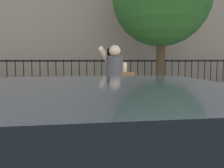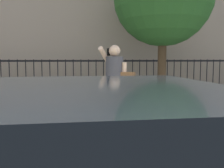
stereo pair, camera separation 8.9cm
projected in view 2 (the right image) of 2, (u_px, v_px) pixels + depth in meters
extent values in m
cube|color=#B2ADA3|center=(146.00, 133.00, 5.33)|extent=(28.00, 4.40, 0.15)
cube|color=black|center=(115.00, 61.00, 8.83)|extent=(12.00, 0.04, 0.06)
cylinder|color=black|center=(1.00, 84.00, 8.28)|extent=(0.03, 0.03, 1.60)
cylinder|color=black|center=(10.00, 84.00, 8.32)|extent=(0.03, 0.03, 1.60)
cylinder|color=black|center=(18.00, 84.00, 8.36)|extent=(0.03, 0.03, 1.60)
cylinder|color=black|center=(26.00, 84.00, 8.41)|extent=(0.03, 0.03, 1.60)
cylinder|color=black|center=(34.00, 84.00, 8.45)|extent=(0.03, 0.03, 1.60)
cylinder|color=black|center=(42.00, 84.00, 8.49)|extent=(0.03, 0.03, 1.60)
cylinder|color=black|center=(50.00, 84.00, 8.54)|extent=(0.03, 0.03, 1.60)
cylinder|color=black|center=(58.00, 83.00, 8.58)|extent=(0.03, 0.03, 1.60)
cylinder|color=black|center=(66.00, 83.00, 8.62)|extent=(0.03, 0.03, 1.60)
cylinder|color=black|center=(74.00, 83.00, 8.66)|extent=(0.03, 0.03, 1.60)
cylinder|color=black|center=(81.00, 83.00, 8.71)|extent=(0.03, 0.03, 1.60)
cylinder|color=black|center=(89.00, 83.00, 8.75)|extent=(0.03, 0.03, 1.60)
cylinder|color=black|center=(96.00, 83.00, 8.79)|extent=(0.03, 0.03, 1.60)
cylinder|color=black|center=(104.00, 83.00, 8.83)|extent=(0.03, 0.03, 1.60)
cylinder|color=black|center=(111.00, 83.00, 8.88)|extent=(0.03, 0.03, 1.60)
cylinder|color=black|center=(118.00, 83.00, 8.92)|extent=(0.03, 0.03, 1.60)
cylinder|color=black|center=(125.00, 82.00, 8.96)|extent=(0.03, 0.03, 1.60)
cylinder|color=black|center=(132.00, 82.00, 9.00)|extent=(0.03, 0.03, 1.60)
cylinder|color=black|center=(139.00, 82.00, 9.05)|extent=(0.03, 0.03, 1.60)
cylinder|color=black|center=(146.00, 82.00, 9.09)|extent=(0.03, 0.03, 1.60)
cylinder|color=black|center=(153.00, 82.00, 9.13)|extent=(0.03, 0.03, 1.60)
cylinder|color=black|center=(160.00, 82.00, 9.18)|extent=(0.03, 0.03, 1.60)
cylinder|color=black|center=(167.00, 82.00, 9.22)|extent=(0.03, 0.03, 1.60)
cylinder|color=black|center=(174.00, 82.00, 9.26)|extent=(0.03, 0.03, 1.60)
cylinder|color=black|center=(180.00, 82.00, 9.30)|extent=(0.03, 0.03, 1.60)
cylinder|color=black|center=(187.00, 81.00, 9.35)|extent=(0.03, 0.03, 1.60)
cylinder|color=black|center=(194.00, 81.00, 9.39)|extent=(0.03, 0.03, 1.60)
cylinder|color=black|center=(200.00, 81.00, 9.43)|extent=(0.03, 0.03, 1.60)
cylinder|color=black|center=(207.00, 81.00, 9.47)|extent=(0.03, 0.03, 1.60)
cylinder|color=black|center=(213.00, 81.00, 9.52)|extent=(0.03, 0.03, 1.60)
cylinder|color=black|center=(219.00, 81.00, 9.56)|extent=(0.03, 0.03, 1.60)
cube|color=black|center=(40.00, 138.00, 1.35)|extent=(2.03, 1.64, 0.55)
cylinder|color=beige|center=(110.00, 112.00, 5.12)|extent=(0.15, 0.15, 0.78)
cylinder|color=beige|center=(119.00, 113.00, 5.04)|extent=(0.15, 0.15, 0.78)
cylinder|color=#3F3F47|center=(115.00, 75.00, 5.01)|extent=(0.47, 0.47, 0.72)
sphere|color=beige|center=(115.00, 51.00, 4.97)|extent=(0.22, 0.22, 0.22)
cylinder|color=beige|center=(105.00, 57.00, 5.05)|extent=(0.33, 0.47, 0.39)
cylinder|color=beige|center=(124.00, 76.00, 4.94)|extent=(0.09, 0.09, 0.54)
cube|color=black|center=(109.00, 52.00, 5.08)|extent=(0.07, 0.04, 0.15)
cube|color=brown|center=(127.00, 81.00, 4.93)|extent=(0.32, 0.28, 0.34)
cylinder|color=#4C3823|center=(162.00, 68.00, 7.85)|extent=(0.26, 0.26, 2.66)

